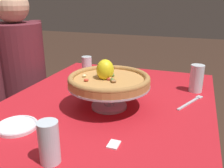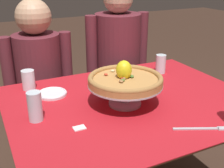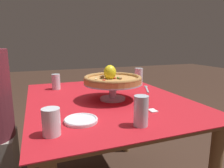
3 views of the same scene
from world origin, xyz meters
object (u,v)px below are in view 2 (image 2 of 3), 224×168
at_px(diner_right, 118,71).
at_px(sugar_packet, 79,128).
at_px(pizza, 125,79).
at_px(water_glass_side_left, 35,108).
at_px(water_glass_back_left, 28,81).
at_px(dinner_fork, 202,129).
at_px(pizza_stand, 125,89).
at_px(water_glass_back_right, 161,65).
at_px(side_plate, 52,93).
at_px(diner_left, 41,90).

bearing_deg(diner_right, sugar_packet, -125.46).
bearing_deg(pizza, water_glass_side_left, 175.79).
bearing_deg(water_glass_back_left, dinner_fork, -53.17).
relative_size(pizza_stand, water_glass_side_left, 2.69).
bearing_deg(water_glass_back_right, water_glass_back_left, 173.15).
distance_m(water_glass_side_left, dinner_fork, 0.70).
bearing_deg(sugar_packet, diner_right, 54.54).
xyz_separation_m(sugar_packet, diner_right, (0.62, 0.87, -0.13)).
bearing_deg(side_plate, sugar_packet, -88.23).
distance_m(diner_left, diner_right, 0.60).
bearing_deg(dinner_fork, pizza, 116.80).
distance_m(water_glass_side_left, side_plate, 0.27).
xyz_separation_m(pizza, side_plate, (-0.28, 0.26, -0.12)).
height_order(pizza, water_glass_back_right, pizza).
relative_size(dinner_fork, sugar_packet, 4.04).
relative_size(water_glass_back_left, diner_left, 0.09).
height_order(water_glass_side_left, diner_right, diner_right).
height_order(pizza, diner_left, diner_left).
bearing_deg(water_glass_back_right, diner_right, 97.42).
bearing_deg(side_plate, dinner_fork, -52.66).
distance_m(sugar_packet, diner_right, 1.08).
relative_size(pizza, water_glass_back_left, 3.30).
height_order(water_glass_side_left, side_plate, water_glass_side_left).
xyz_separation_m(water_glass_back_left, dinner_fork, (0.55, -0.73, -0.04)).
distance_m(pizza, diner_left, 0.85).
bearing_deg(water_glass_back_right, side_plate, -176.96).
height_order(water_glass_back_right, side_plate, water_glass_back_right).
height_order(pizza_stand, water_glass_back_right, water_glass_back_right).
bearing_deg(pizza, water_glass_back_right, 35.70).
relative_size(pizza, diner_right, 0.28).
bearing_deg(dinner_fork, diner_left, 110.71).
distance_m(water_glass_side_left, water_glass_back_right, 0.87).
relative_size(pizza, water_glass_side_left, 2.68).
bearing_deg(water_glass_back_right, sugar_packet, -148.94).
bearing_deg(dinner_fork, diner_right, 80.84).
bearing_deg(water_glass_side_left, diner_left, 76.79).
xyz_separation_m(pizza_stand, diner_right, (0.35, 0.76, -0.20)).
distance_m(pizza, dinner_fork, 0.40).
height_order(pizza_stand, water_glass_side_left, water_glass_side_left).
bearing_deg(dinner_fork, side_plate, 127.34).
height_order(water_glass_back_left, diner_right, diner_right).
height_order(pizza, side_plate, pizza).
xyz_separation_m(water_glass_back_right, diner_left, (-0.65, 0.46, -0.22)).
height_order(water_glass_back_right, sugar_packet, water_glass_back_right).
bearing_deg(water_glass_side_left, pizza_stand, -4.42).
height_order(pizza_stand, sugar_packet, pizza_stand).
bearing_deg(diner_left, pizza, -72.20).
height_order(water_glass_side_left, sugar_packet, water_glass_side_left).
bearing_deg(sugar_packet, diner_left, 88.09).
height_order(pizza, dinner_fork, pizza).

